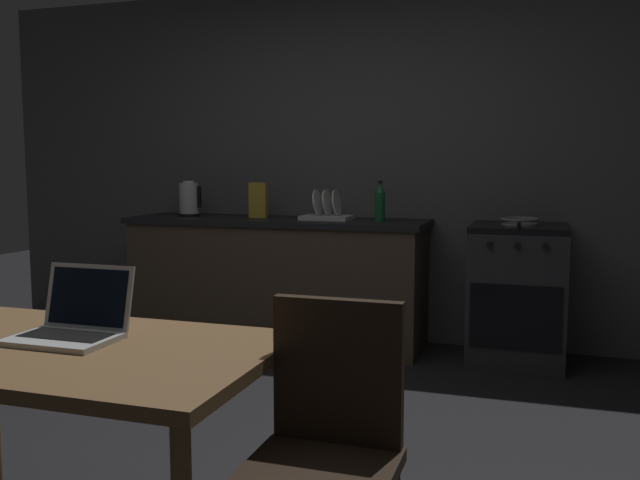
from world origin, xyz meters
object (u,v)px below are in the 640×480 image
Objects in this scene: laptop at (72,325)px; cereal_box at (258,200)px; frying_pan at (520,221)px; dish_rack at (327,213)px; bottle at (380,202)px; dining_table at (61,367)px; electric_kettle at (189,199)px; stove_oven at (517,294)px; chair at (327,441)px.

laptop is 2.84m from cereal_box.
dish_rack is (-1.29, 0.03, 0.02)m from frying_pan.
bottle is 0.81× the size of dish_rack.
frying_pan is at bearing 65.66° from dining_table.
laptop is 2.98m from electric_kettle.
electric_kettle is at bearing 111.36° from dining_table.
dish_rack is at bearing 172.66° from bottle.
stove_oven is at bearing -0.11° from dish_rack.
dining_table is 4.13× the size of laptop.
bottle is 0.91m from frying_pan.
bottle is at bearing -4.37° from cereal_box.
cereal_box is (0.55, 0.02, 0.00)m from electric_kettle.
chair is at bearing -98.52° from frying_pan.
frying_pan is (1.27, 2.73, 0.15)m from laptop.
dish_rack is at bearing -0.00° from electric_kettle.
dining_table is at bearing -78.96° from cereal_box.
dining_table is at bearing 170.53° from chair.
stove_oven is at bearing 65.90° from dining_table.
cereal_box is (-1.82, 0.02, 0.58)m from stove_oven.
dish_rack is (-1.29, 0.00, 0.50)m from stove_oven.
electric_kettle is 1.04× the size of cereal_box.
stove_oven is at bearing -0.71° from cereal_box.
laptop is at bearing -78.87° from cereal_box.
cereal_box reaches higher than dish_rack.
dish_rack is (-0.03, 2.83, 0.29)m from dining_table.
chair is 2.84m from bottle.
electric_kettle is 1.47m from bottle.
stove_oven is 3.05m from laptop.
electric_kettle is (-2.37, 0.00, 0.58)m from stove_oven.
frying_pan reaches higher than dining_table.
chair is at bearing 1.63° from dining_table.
stove_oven is 3.26× the size of bottle.
cereal_box is 0.53m from dish_rack.
stove_oven is 2.83m from chair.
bottle reaches higher than dining_table.
cereal_box is (-0.92, 0.07, -0.00)m from bottle.
dish_rack is (0.53, -0.02, -0.08)m from cereal_box.
chair is at bearing -63.53° from cereal_box.
stove_oven is at bearing 57.71° from laptop.
cereal_box is at bearing 101.04° from dining_table.
laptop is (-1.27, -2.76, 0.33)m from stove_oven.
frying_pan reaches higher than stove_oven.
dish_rack reaches higher than chair.
chair is (-0.41, -2.80, 0.07)m from stove_oven.
dining_table is 2.82m from bottle.
laptop is 3.02m from frying_pan.
bottle is at bearing 74.73° from laptop.
laptop is at bearing -97.77° from bottle.
dish_rack is (1.08, -0.00, -0.08)m from electric_kettle.
electric_kettle is (-1.11, 2.83, 0.36)m from dining_table.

